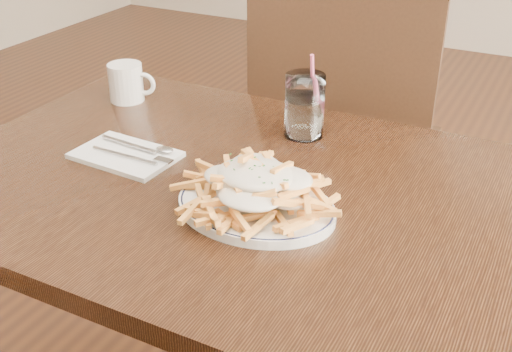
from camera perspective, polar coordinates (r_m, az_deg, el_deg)
The scene contains 8 objects.
table at distance 1.24m, azimuth -1.15°, elevation -3.68°, with size 1.20×0.80×0.75m.
chair_far at distance 1.80m, azimuth 7.90°, elevation 3.50°, with size 0.52×0.52×1.02m.
fries_plate at distance 1.10m, azimuth 0.00°, elevation -2.75°, with size 0.33×0.30×0.02m.
loaded_fries at distance 1.08m, azimuth 0.00°, elevation -0.47°, with size 0.30×0.27×0.08m.
napkin at distance 1.31m, azimuth -11.52°, elevation 1.83°, with size 0.20×0.13×0.01m, color white.
cutlery at distance 1.31m, azimuth -11.40°, elevation 2.25°, with size 0.20×0.07×0.01m.
water_glass at distance 1.36m, azimuth 4.34°, elevation 5.95°, with size 0.08×0.08×0.18m.
coffee_mug at distance 1.58m, azimuth -11.40°, elevation 8.15°, with size 0.11×0.08×0.09m.
Camera 1 is at (0.50, -0.92, 1.33)m, focal length 45.00 mm.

